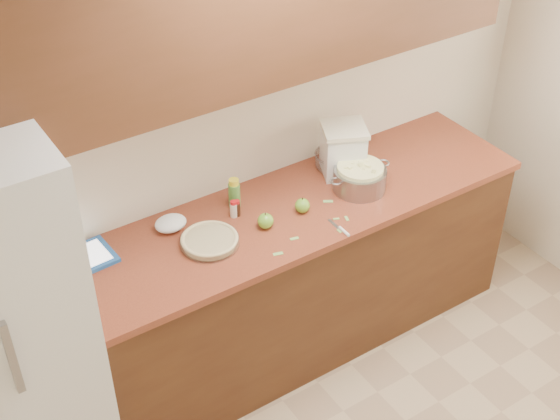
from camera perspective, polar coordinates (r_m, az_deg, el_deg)
room_shell at (r=2.78m, az=17.37°, el=-9.17°), size 3.60×3.60×3.60m
counter_run at (r=4.13m, az=0.15°, el=-5.22°), size 2.64×0.68×0.92m
upper_cabinets at (r=3.44m, az=-1.28°, el=15.07°), size 2.60×0.34×0.70m
pie at (r=3.63m, az=-5.17°, el=-2.26°), size 0.28×0.28×0.04m
colander at (r=3.98m, az=5.85°, el=2.36°), size 0.37×0.27×0.14m
flour_canister at (r=4.06m, az=4.64°, el=4.44°), size 0.29×0.29×0.27m
tablet at (r=3.65m, az=-14.30°, el=-3.53°), size 0.30×0.23×0.02m
paring_knife at (r=3.72m, az=4.59°, el=-1.48°), size 0.02×0.16×0.02m
lemon_bottle at (r=3.83m, az=-3.36°, el=1.21°), size 0.06×0.06×0.16m
cinnamon_shaker at (r=3.79m, az=-3.40°, el=0.07°), size 0.04×0.04×0.09m
vanilla_bottle at (r=3.79m, az=-3.15°, el=0.12°), size 0.03×0.03×0.09m
mixing_bowl at (r=4.15m, az=4.08°, el=3.73°), size 0.23×0.23×0.08m
paper_towel at (r=3.74m, az=-8.01°, el=-0.97°), size 0.18×0.16×0.06m
apple_left at (r=3.71m, az=-1.07°, el=-0.81°), size 0.08×0.08×0.09m
apple_center at (r=3.81m, az=1.65°, el=0.32°), size 0.07×0.07×0.09m
peel_a at (r=3.67m, az=1.06°, el=-2.10°), size 0.04×0.03×0.00m
peel_b at (r=3.58m, az=-0.14°, el=-3.22°), size 0.05×0.03×0.00m
peel_c at (r=3.80m, az=4.13°, el=-0.65°), size 0.03×0.02×0.00m
peel_d at (r=3.72m, az=4.35°, el=-1.55°), size 0.01×0.03×0.00m
peel_e at (r=3.91m, az=3.54°, el=0.64°), size 0.05×0.04×0.00m
peel_f at (r=3.80m, az=4.90°, el=-0.63°), size 0.03×0.04×0.00m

